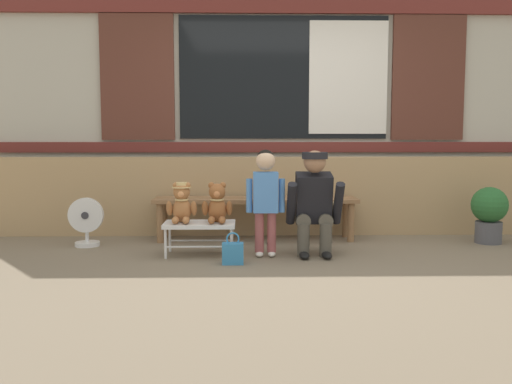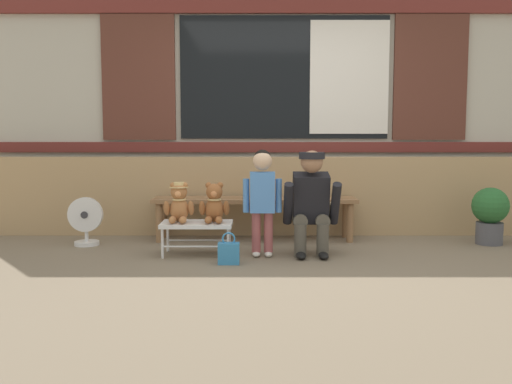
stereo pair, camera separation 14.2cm
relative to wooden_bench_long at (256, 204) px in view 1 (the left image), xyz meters
name	(u,v)px [view 1 (the left image)]	position (x,y,z in m)	size (l,w,h in m)	color
ground_plane	(298,262)	(0.34, -1.06, -0.37)	(60.00, 60.00, 0.00)	#756651
brick_low_wall	(286,196)	(0.34, 0.37, 0.05)	(7.65, 0.25, 0.85)	tan
shop_facade	(283,75)	(0.35, 0.88, 1.42)	(7.81, 0.26, 3.58)	#B7B2A3
wooden_bench_long	(256,204)	(0.00, 0.00, 0.00)	(2.10, 0.40, 0.44)	#8E6642
small_display_bench	(200,226)	(-0.52, -0.74, -0.11)	(0.64, 0.36, 0.30)	silver
teddy_bear_with_hat	(182,203)	(-0.68, -0.74, 0.10)	(0.28, 0.27, 0.36)	#A86B3D
teddy_bear_plain	(217,204)	(-0.36, -0.74, 0.09)	(0.28, 0.26, 0.36)	#93562D
child_standing	(266,191)	(0.07, -0.81, 0.22)	(0.35, 0.18, 0.96)	#994C4C
adult_crouching	(315,202)	(0.52, -0.75, 0.11)	(0.50, 0.49, 0.95)	#4C473D
handbag_on_ground	(233,253)	(-0.22, -1.10, -0.28)	(0.18, 0.11, 0.27)	teal
potted_plant	(489,211)	(2.35, -0.24, -0.05)	(0.36, 0.36, 0.57)	#4C4C51
floor_fan	(86,222)	(-1.67, -0.31, -0.13)	(0.34, 0.24, 0.48)	silver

